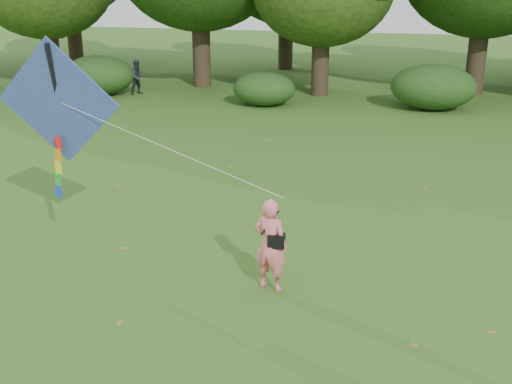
# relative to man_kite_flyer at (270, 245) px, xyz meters

# --- Properties ---
(ground) EXTENTS (100.00, 100.00, 0.00)m
(ground) POSITION_rel_man_kite_flyer_xyz_m (0.38, -0.94, -0.88)
(ground) COLOR #265114
(ground) RESTS_ON ground
(man_kite_flyer) EXTENTS (0.73, 0.57, 1.77)m
(man_kite_flyer) POSITION_rel_man_kite_flyer_xyz_m (0.00, 0.00, 0.00)
(man_kite_flyer) COLOR #EE7075
(man_kite_flyer) RESTS_ON ground
(bystander_left) EXTENTS (0.95, 0.97, 1.58)m
(bystander_left) POSITION_rel_man_kite_flyer_xyz_m (-9.87, 17.35, -0.09)
(bystander_left) COLOR #242A30
(bystander_left) RESTS_ON ground
(crossbody_bag) EXTENTS (0.43, 0.20, 0.71)m
(crossbody_bag) POSITION_rel_man_kite_flyer_xyz_m (0.12, -0.03, 0.12)
(crossbody_bag) COLOR black
(crossbody_bag) RESTS_ON ground
(flying_kite) EXTENTS (5.91, 1.07, 3.28)m
(flying_kite) POSITION_rel_man_kite_flyer_xyz_m (-4.35, 0.65, 2.27)
(flying_kite) COLOR #24589F
(flying_kite) RESTS_ON ground
(shrub_band) EXTENTS (39.15, 3.22, 1.88)m
(shrub_band) POSITION_rel_man_kite_flyer_xyz_m (-0.34, 16.66, -0.03)
(shrub_band) COLOR #264919
(shrub_band) RESTS_ON ground
(fallen_leaves) EXTENTS (9.34, 12.73, 0.01)m
(fallen_leaves) POSITION_rel_man_kite_flyer_xyz_m (-0.89, 4.68, -0.88)
(fallen_leaves) COLOR olive
(fallen_leaves) RESTS_ON ground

